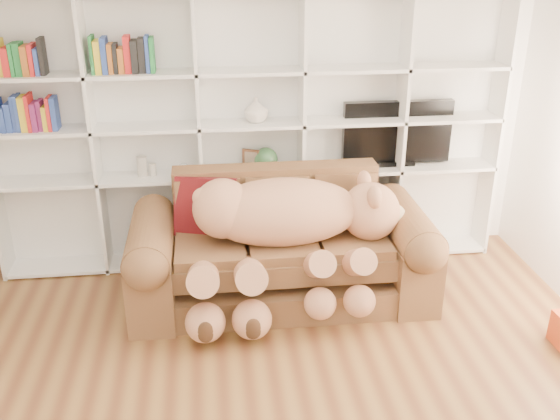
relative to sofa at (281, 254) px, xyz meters
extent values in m
cube|color=white|center=(-0.18, 0.87, 0.97)|extent=(5.00, 0.02, 2.70)
cube|color=white|center=(-0.18, 0.83, 0.82)|extent=(4.40, 0.03, 2.40)
cube|color=white|center=(-1.50, 0.67, 0.82)|extent=(0.03, 0.35, 2.40)
cube|color=white|center=(-0.62, 0.67, 0.82)|extent=(0.03, 0.35, 2.40)
cube|color=white|center=(0.26, 0.67, 0.82)|extent=(0.03, 0.35, 2.40)
cube|color=white|center=(1.14, 0.67, 0.82)|extent=(0.03, 0.35, 2.40)
cube|color=white|center=(2.02, 0.67, 0.82)|extent=(0.03, 0.35, 2.40)
cube|color=white|center=(-0.18, 0.67, -0.35)|extent=(4.40, 0.35, 0.03)
cube|color=white|center=(-0.18, 0.67, 0.47)|extent=(4.40, 0.35, 0.03)
cube|color=white|center=(-0.18, 0.67, 0.92)|extent=(4.40, 0.35, 0.03)
cube|color=white|center=(-0.18, 0.67, 1.37)|extent=(4.40, 0.35, 0.03)
cube|color=brown|center=(0.00, -0.05, -0.26)|extent=(2.31, 0.93, 0.24)
cube|color=brown|center=(0.00, -0.07, 0.10)|extent=(1.72, 0.77, 0.33)
cube|color=brown|center=(0.00, 0.37, 0.33)|extent=(1.72, 0.22, 0.60)
cube|color=brown|center=(-1.03, -0.05, -0.08)|extent=(0.35, 1.04, 0.60)
cube|color=brown|center=(1.03, -0.05, -0.08)|extent=(0.35, 1.04, 0.60)
cylinder|color=brown|center=(-1.03, -0.05, 0.22)|extent=(0.35, 0.99, 0.35)
cylinder|color=brown|center=(1.03, -0.05, 0.22)|extent=(0.35, 0.99, 0.35)
ellipsoid|color=tan|center=(0.01, -0.10, 0.42)|extent=(1.23, 0.59, 0.53)
sphere|color=tan|center=(-0.46, -0.10, 0.47)|extent=(0.47, 0.47, 0.47)
sphere|color=tan|center=(0.71, -0.10, 0.39)|extent=(0.47, 0.47, 0.47)
sphere|color=beige|center=(0.89, -0.10, 0.32)|extent=(0.23, 0.23, 0.23)
sphere|color=#3D2615|center=(0.98, -0.10, 0.31)|extent=(0.07, 0.07, 0.07)
ellipsoid|color=tan|center=(0.69, -0.26, 0.58)|extent=(0.11, 0.18, 0.18)
ellipsoid|color=tan|center=(0.69, 0.06, 0.58)|extent=(0.11, 0.18, 0.18)
sphere|color=tan|center=(-0.61, -0.10, 0.57)|extent=(0.16, 0.16, 0.16)
cylinder|color=tan|center=(0.22, -0.46, 0.13)|extent=(0.20, 0.57, 0.41)
cylinder|color=tan|center=(0.52, -0.46, 0.13)|extent=(0.20, 0.57, 0.41)
cylinder|color=tan|center=(-0.63, -0.46, 0.09)|extent=(0.23, 0.66, 0.48)
cylinder|color=tan|center=(-0.29, -0.46, 0.09)|extent=(0.23, 0.66, 0.48)
sphere|color=tan|center=(0.22, -0.64, -0.10)|extent=(0.24, 0.24, 0.24)
sphere|color=tan|center=(0.52, -0.64, -0.10)|extent=(0.24, 0.24, 0.24)
sphere|color=tan|center=(-0.63, -0.64, -0.19)|extent=(0.30, 0.30, 0.30)
sphere|color=tan|center=(-0.29, -0.64, -0.19)|extent=(0.30, 0.30, 0.30)
cube|color=#601210|center=(-0.59, 0.17, 0.38)|extent=(0.54, 0.40, 0.50)
cube|color=black|center=(1.14, 0.72, 0.78)|extent=(0.99, 0.08, 0.56)
cube|color=black|center=(1.14, 0.72, 0.50)|extent=(0.33, 0.18, 0.04)
cube|color=#58331E|center=(-0.18, 0.67, 0.59)|extent=(0.15, 0.09, 0.19)
sphere|color=#2F5B34|center=(-0.05, 0.67, 0.59)|extent=(0.21, 0.21, 0.21)
cylinder|color=beige|center=(-1.13, 0.67, 0.57)|extent=(0.11, 0.11, 0.18)
cylinder|color=beige|center=(-1.04, 0.67, 0.53)|extent=(0.08, 0.08, 0.11)
sphere|color=silver|center=(-0.77, 0.67, 0.53)|extent=(0.10, 0.10, 0.10)
imported|color=silver|center=(-0.13, 0.67, 1.04)|extent=(0.22, 0.22, 0.21)
camera|label=1|loc=(-0.54, -4.51, 2.39)|focal=40.00mm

